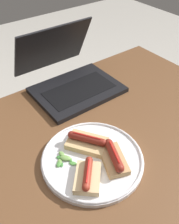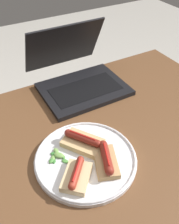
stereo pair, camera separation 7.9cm
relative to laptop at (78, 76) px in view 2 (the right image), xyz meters
The scene contains 7 objects.
desk 0.34m from the laptop, 119.10° to the right, with size 1.28×0.75×0.74m.
laptop is the anchor object (origin of this frame).
plate 0.39m from the laptop, 113.47° to the right, with size 0.29×0.29×0.02m.
sausage_toast_left 0.42m from the laptop, 106.56° to the right, with size 0.10×0.12×0.04m.
sausage_toast_middle 0.34m from the laptop, 114.85° to the right, with size 0.13×0.14×0.04m.
sausage_toast_right 0.46m from the laptop, 117.66° to the right, with size 0.11×0.11×0.04m.
salad_pile 0.39m from the laptop, 126.05° to the right, with size 0.06×0.07×0.01m.
Camera 2 is at (-0.21, -0.47, 1.31)m, focal length 40.00 mm.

